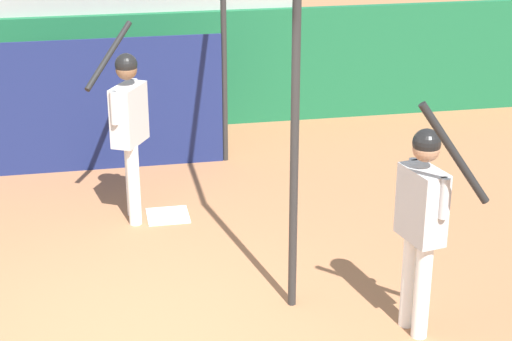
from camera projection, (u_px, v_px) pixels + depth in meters
The scene contains 6 objects.
outfield_wall at pixel (103, 74), 11.46m from camera, with size 24.00×0.12×1.59m.
bleacher_section at pixel (98, 9), 12.38m from camera, with size 5.40×2.40×2.87m.
batting_cage at pixel (89, 74), 9.32m from camera, with size 3.26×3.67×3.11m.
home_plate at pixel (168, 216), 9.10m from camera, with size 0.44×0.44×0.02m.
player_batter at pixel (129, 121), 8.65m from camera, with size 0.64×0.98×1.97m.
player_waiting at pixel (422, 214), 6.61m from camera, with size 0.56×0.71×2.05m.
Camera 1 is at (-0.13, -5.82, 3.78)m, focal length 60.00 mm.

